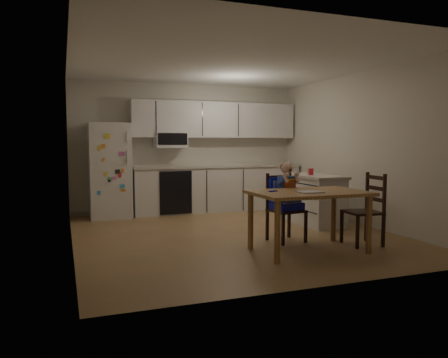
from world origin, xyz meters
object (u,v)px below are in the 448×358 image
(refrigerator, at_px, (110,171))
(kitchen_island, at_px, (315,200))
(red_cup, at_px, (311,172))
(chair_booster, at_px, (285,193))
(chair_side, at_px, (369,204))
(dining_table, at_px, (309,199))

(refrigerator, relative_size, kitchen_island, 1.52)
(red_cup, bearing_deg, chair_booster, -136.57)
(red_cup, height_order, chair_side, chair_side)
(refrigerator, xyz_separation_m, chair_side, (3.00, -3.37, -0.31))
(red_cup, distance_m, chair_booster, 1.37)
(chair_side, bearing_deg, red_cup, -176.52)
(chair_side, bearing_deg, dining_table, -82.76)
(red_cup, xyz_separation_m, chair_booster, (-0.98, -0.93, -0.21))
(chair_side, bearing_deg, kitchen_island, -179.01)
(chair_side, bearing_deg, chair_booster, -116.40)
(kitchen_island, bearing_deg, chair_booster, -139.68)
(refrigerator, bearing_deg, red_cup, -31.63)
(refrigerator, relative_size, red_cup, 16.00)
(dining_table, bearing_deg, chair_side, 2.56)
(refrigerator, bearing_deg, dining_table, -58.92)
(kitchen_island, distance_m, chair_side, 1.47)
(red_cup, height_order, chair_booster, chair_booster)
(refrigerator, height_order, chair_side, refrigerator)
(red_cup, bearing_deg, chair_side, -91.20)
(dining_table, distance_m, chair_side, 0.95)
(chair_booster, bearing_deg, red_cup, 35.66)
(dining_table, height_order, chair_side, chair_side)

